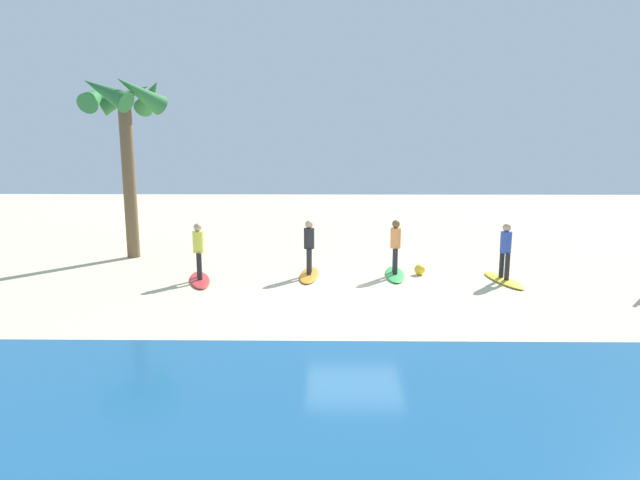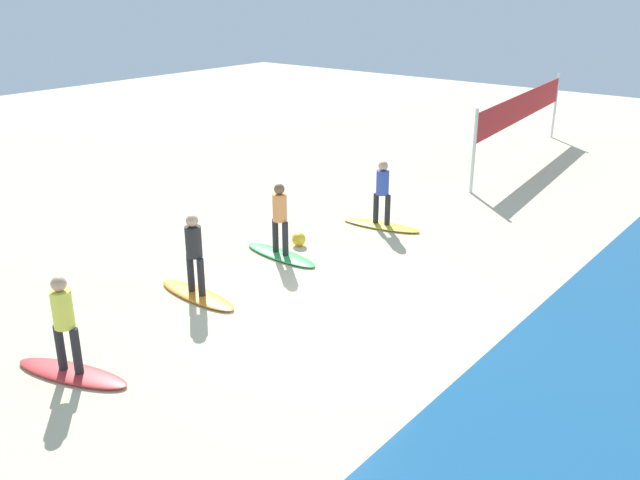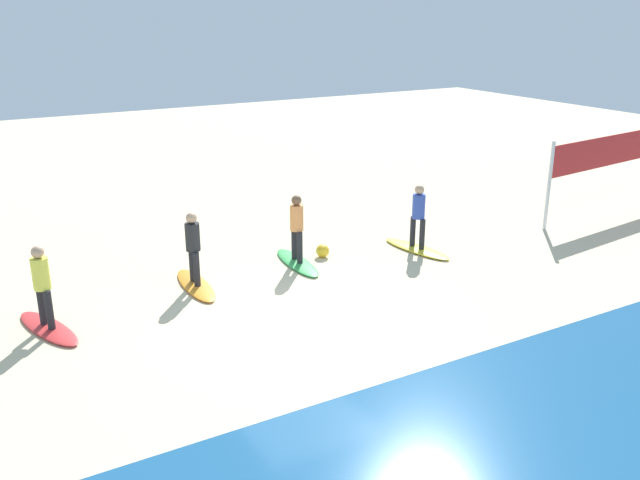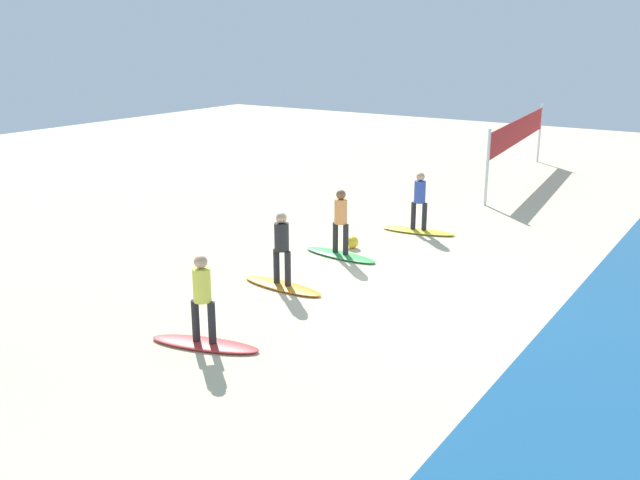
# 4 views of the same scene
# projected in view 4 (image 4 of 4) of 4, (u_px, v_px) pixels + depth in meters

# --- Properties ---
(ground_plane) EXTENTS (60.00, 60.00, 0.00)m
(ground_plane) POSITION_uv_depth(u_px,v_px,m) (411.00, 293.00, 15.29)
(ground_plane) COLOR beige
(surfboard_yellow) EXTENTS (0.92, 2.17, 0.09)m
(surfboard_yellow) POSITION_uv_depth(u_px,v_px,m) (418.00, 231.00, 19.90)
(surfboard_yellow) COLOR yellow
(surfboard_yellow) RESTS_ON ground
(surfer_yellow) EXTENTS (0.32, 0.46, 1.64)m
(surfer_yellow) POSITION_uv_depth(u_px,v_px,m) (420.00, 197.00, 19.61)
(surfer_yellow) COLOR #232328
(surfer_yellow) RESTS_ON surfboard_yellow
(surfboard_green) EXTENTS (0.71, 2.13, 0.09)m
(surfboard_green) POSITION_uv_depth(u_px,v_px,m) (340.00, 255.00, 17.76)
(surfboard_green) COLOR green
(surfboard_green) RESTS_ON ground
(surfer_green) EXTENTS (0.32, 0.46, 1.64)m
(surfer_green) POSITION_uv_depth(u_px,v_px,m) (341.00, 217.00, 17.48)
(surfer_green) COLOR #232328
(surfer_green) RESTS_ON surfboard_green
(surfboard_orange) EXTENTS (0.66, 2.12, 0.09)m
(surfboard_orange) POSITION_uv_depth(u_px,v_px,m) (282.00, 286.00, 15.60)
(surfboard_orange) COLOR orange
(surfboard_orange) RESTS_ON ground
(surfer_orange) EXTENTS (0.32, 0.46, 1.64)m
(surfer_orange) POSITION_uv_depth(u_px,v_px,m) (282.00, 243.00, 15.32)
(surfer_orange) COLOR #232328
(surfer_orange) RESTS_ON surfboard_orange
(surfboard_red) EXTENTS (1.14, 2.17, 0.09)m
(surfboard_red) POSITION_uv_depth(u_px,v_px,m) (205.00, 344.00, 12.70)
(surfboard_red) COLOR red
(surfboard_red) RESTS_ON ground
(surfer_red) EXTENTS (0.32, 0.45, 1.64)m
(surfer_red) POSITION_uv_depth(u_px,v_px,m) (202.00, 293.00, 12.42)
(surfer_red) COLOR #232328
(surfer_red) RESTS_ON surfboard_red
(volleyball_net) EXTENTS (9.04, 1.10, 2.50)m
(volleyball_net) POSITION_uv_depth(u_px,v_px,m) (518.00, 134.00, 26.38)
(volleyball_net) COLOR silver
(volleyball_net) RESTS_ON ground
(beach_ball) EXTENTS (0.33, 0.33, 0.33)m
(beach_ball) POSITION_uv_depth(u_px,v_px,m) (352.00, 242.00, 18.42)
(beach_ball) COLOR yellow
(beach_ball) RESTS_ON ground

